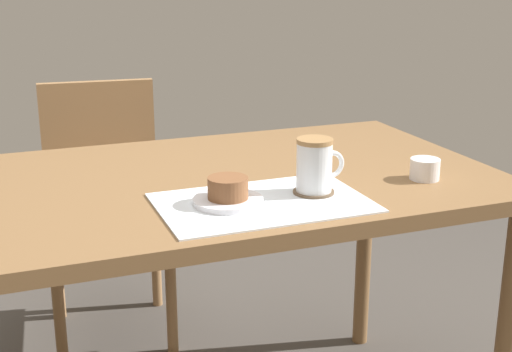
{
  "coord_description": "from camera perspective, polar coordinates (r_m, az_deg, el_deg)",
  "views": [
    {
      "loc": [
        -0.48,
        -1.56,
        1.26
      ],
      "look_at": [
        0.04,
        -0.18,
        0.81
      ],
      "focal_mm": 50.0,
      "sensor_mm": 36.0,
      "label": 1
    }
  ],
  "objects": [
    {
      "name": "pastry_plate",
      "position": [
        1.5,
        -2.25,
        -2.01
      ],
      "size": [
        0.15,
        0.15,
        0.01
      ],
      "primitive_type": "cylinder",
      "color": "white",
      "rests_on": "placemat"
    },
    {
      "name": "placemat",
      "position": [
        1.52,
        0.54,
        -2.15
      ],
      "size": [
        0.44,
        0.29,
        0.0
      ],
      "primitive_type": "cube",
      "color": "white",
      "rests_on": "dining_table"
    },
    {
      "name": "coffee_coaster",
      "position": [
        1.58,
        4.63,
        -1.26
      ],
      "size": [
        0.09,
        0.09,
        0.0
      ],
      "primitive_type": "cylinder",
      "color": "brown",
      "rests_on": "placemat"
    },
    {
      "name": "wooden_chair",
      "position": [
        2.48,
        -12.0,
        -1.78
      ],
      "size": [
        0.46,
        0.46,
        0.86
      ],
      "rotation": [
        0.0,
        0.0,
        3.05
      ],
      "color": "#997047",
      "rests_on": "ground_plane"
    },
    {
      "name": "sugar_bowl",
      "position": [
        1.72,
        13.35,
        0.55
      ],
      "size": [
        0.07,
        0.07,
        0.05
      ],
      "primitive_type": "cylinder",
      "color": "white",
      "rests_on": "dining_table"
    },
    {
      "name": "pastry",
      "position": [
        1.49,
        -2.26,
        -0.95
      ],
      "size": [
        0.09,
        0.09,
        0.05
      ],
      "primitive_type": "cylinder",
      "color": "brown",
      "rests_on": "pastry_plate"
    },
    {
      "name": "dining_table",
      "position": [
        1.73,
        -3.51,
        -2.5
      ],
      "size": [
        1.36,
        0.8,
        0.76
      ],
      "color": "brown",
      "rests_on": "ground_plane"
    },
    {
      "name": "coffee_mug",
      "position": [
        1.56,
        4.76,
        0.9
      ],
      "size": [
        0.11,
        0.08,
        0.12
      ],
      "color": "white",
      "rests_on": "coffee_coaster"
    }
  ]
}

